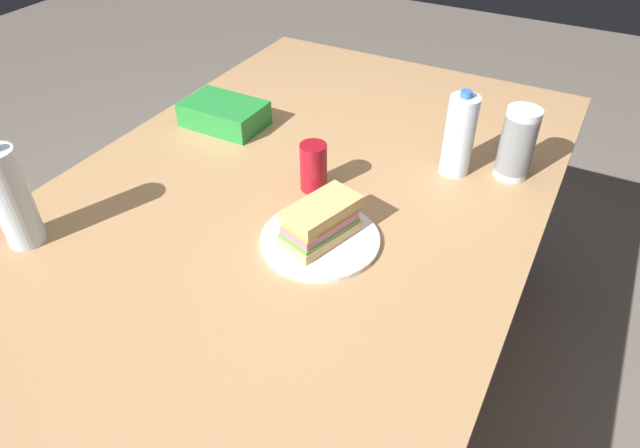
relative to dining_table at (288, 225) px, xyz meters
The scene contains 9 objects.
ground_plane 0.69m from the dining_table, ahead, with size 8.00×8.00×0.00m, color #70665B.
dining_table is the anchor object (origin of this frame).
paper_plate 0.19m from the dining_table, 124.08° to the right, with size 0.26×0.26×0.01m, color white.
sandwich 0.21m from the dining_table, 123.07° to the right, with size 0.20×0.14×0.08m.
soda_can_red 0.16m from the dining_table, 22.06° to the right, with size 0.07×0.07×0.12m, color maroon.
chip_bag 0.44m from the dining_table, 55.78° to the left, with size 0.23×0.15×0.07m, color #268C38.
water_bottle_tall 0.61m from the dining_table, 133.05° to the left, with size 0.08×0.08×0.24m.
plastic_cup_stack 0.60m from the dining_table, 50.62° to the right, with size 0.08×0.08×0.18m.
water_bottle_spare 0.48m from the dining_table, 44.78° to the right, with size 0.08×0.08×0.22m.
Camera 1 is at (-0.93, -0.59, 1.56)m, focal length 31.70 mm.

